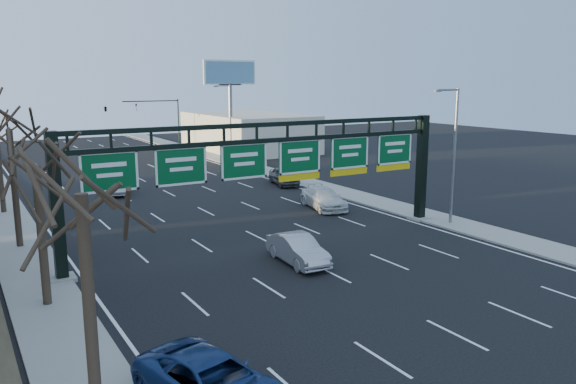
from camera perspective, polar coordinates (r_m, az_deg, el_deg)
ground at (r=26.85m, az=7.08°, el=-9.48°), size 160.00×160.00×0.00m
sidewalk_left at (r=40.82m, az=-26.30°, el=-3.27°), size 3.00×120.00×0.12m
sidewalk_right at (r=49.71m, az=4.42°, el=0.29°), size 3.00×120.00×0.12m
lane_markings at (r=43.65m, az=-9.38°, el=-1.43°), size 21.60×120.00×0.01m
sign_gantry at (r=32.22m, az=-1.34°, el=2.61°), size 24.60×1.20×7.20m
building_right_distant at (r=78.55m, az=-4.09°, el=6.11°), size 12.00×20.00×5.00m
tree_near at (r=16.01m, az=-20.53°, el=3.45°), size 3.60×3.60×8.86m
tree_gantry at (r=24.90m, az=-24.46°, el=4.83°), size 3.60×3.60×8.48m
tree_mid at (r=34.77m, az=-26.64°, el=7.41°), size 3.60×3.60×9.24m
streetlight_near at (r=38.34m, az=16.42°, el=4.22°), size 2.15×0.22×9.00m
streetlight_far at (r=66.09m, az=-5.98°, el=7.37°), size 2.15×0.22×9.00m
billboard_right at (r=71.53m, az=-5.92°, el=10.85°), size 7.00×0.50×12.00m
traffic_signal_mast at (r=77.73m, az=-15.37°, el=7.91°), size 10.16×0.54×7.00m
car_blue_suv at (r=17.46m, az=-7.65°, el=-18.71°), size 3.84×5.98×1.53m
car_silver_sedan at (r=29.66m, az=0.99°, el=-5.84°), size 1.86×4.65×1.50m
car_white_wagon at (r=42.39m, az=3.62°, el=-0.62°), size 3.16×5.63×1.54m
car_grey_far at (r=51.86m, az=-0.40°, el=1.62°), size 2.82×4.99×1.60m
car_silver_distant at (r=49.97m, az=-16.93°, el=0.74°), size 2.60×5.02×1.57m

